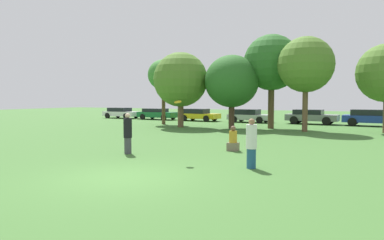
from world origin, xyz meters
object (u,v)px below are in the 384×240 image
Objects in this scene: tree_0 at (163,75)px; parked_car_green at (157,114)px; tree_3 at (272,63)px; parked_car_blue at (370,117)px; parked_car_yellow at (199,115)px; parked_car_grey at (311,116)px; tree_4 at (306,65)px; frisbee at (178,102)px; parked_car_silver at (249,116)px; tree_2 at (232,81)px; bystander_sitting at (233,141)px; tree_1 at (181,80)px; person_catcher at (251,144)px; parked_car_white at (121,113)px; person_thrower at (128,134)px.

parked_car_green is at bearing 126.68° from tree_0.
parked_car_blue is (6.73, 6.02, -4.25)m from tree_3.
parked_car_grey reaches higher than parked_car_yellow.
tree_0 is 12.48m from tree_4.
frisbee is at bearing -62.81° from parked_car_yellow.
parked_car_silver is at bearing -173.12° from parked_car_grey.
tree_2 is at bearing -79.07° from parked_car_silver.
bystander_sitting is at bearing -70.93° from parked_car_silver.
tree_2 is at bearing -29.81° from parked_car_green.
bystander_sitting is (0.96, 3.28, -1.73)m from frisbee.
parked_car_blue is (5.22, 18.38, 0.27)m from bystander_sitting.
tree_0 reaches higher than parked_car_blue.
tree_1 is 8.73m from parked_car_yellow.
tree_1 is at bearing -170.88° from tree_2.
person_catcher is 5.99× the size of frisbee.
parked_car_white is at bearing -176.54° from parked_car_grey.
parked_car_grey is (4.12, 21.40, -0.15)m from person_thrower.
tree_1 reaches higher than parked_car_blue.
tree_4 is 23.43m from parked_car_white.
parked_car_white is (-16.38, 7.69, -2.94)m from tree_2.
person_catcher is 0.36× the size of parked_car_grey.
tree_1 is 15.97m from parked_car_blue.
tree_3 is at bearing -14.79° from parked_car_white.
tree_1 is 9.49m from tree_4.
parked_car_silver reaches higher than parked_car_green.
parked_car_silver is at bearing 3.36° from parked_car_green.
parked_car_blue is (16.36, 5.86, -3.61)m from tree_0.
tree_4 is at bearing -114.71° from parked_car_blue.
person_catcher is 0.37× the size of parked_car_white.
person_catcher is 0.25× the size of tree_4.
tree_3 reaches higher than parked_car_green.
tree_4 is 1.44× the size of parked_car_grey.
tree_1 is (2.94, -2.25, -0.57)m from tree_0.
tree_2 is at bearing -45.71° from parked_car_yellow.
tree_3 is (2.65, 1.45, 1.40)m from tree_2.
parked_car_grey is (15.94, 0.34, 0.06)m from parked_car_green.
person_catcher reaches higher than parked_car_yellow.
person_catcher is 0.40× the size of parked_car_silver.
frisbee reaches higher than parked_car_yellow.
tree_3 reaches higher than parked_car_silver.
parked_car_white is 25.76m from parked_car_blue.
tree_0 is 7.20m from tree_2.
person_catcher is at bearing -41.15° from parked_car_white.
person_catcher is at bearing -50.77° from tree_0.
parked_car_green is (-4.30, 5.78, -3.69)m from tree_0.
tree_1 is 9.13m from parked_car_silver.
person_thrower is 0.37× the size of parked_car_green.
person_catcher is 27.87m from parked_car_green.
frisbee is 0.07× the size of parked_car_silver.
tree_3 is (-0.55, 15.64, 2.79)m from frisbee.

